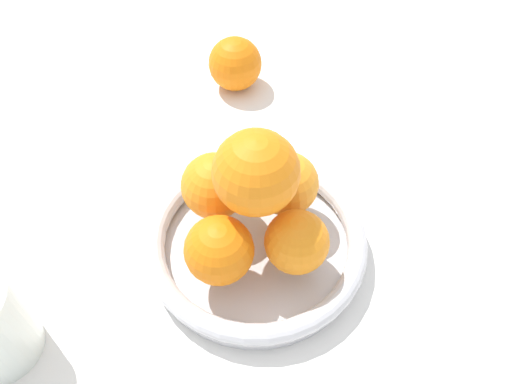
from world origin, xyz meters
TOP-DOWN VIEW (x-y plane):
  - ground_plane at (0.00, 0.00)m, footprint 4.00×4.00m
  - fruit_bowl at (0.00, 0.00)m, footprint 0.24×0.24m
  - orange_pile at (0.00, -0.00)m, footprint 0.18×0.18m
  - stray_orange at (-0.21, -0.21)m, footprint 0.08×0.08m

SIDE VIEW (x-z plane):
  - ground_plane at x=0.00m, z-range 0.00..0.00m
  - fruit_bowl at x=0.00m, z-range 0.00..0.04m
  - stray_orange at x=-0.21m, z-range 0.00..0.08m
  - orange_pile at x=0.00m, z-range 0.03..0.17m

